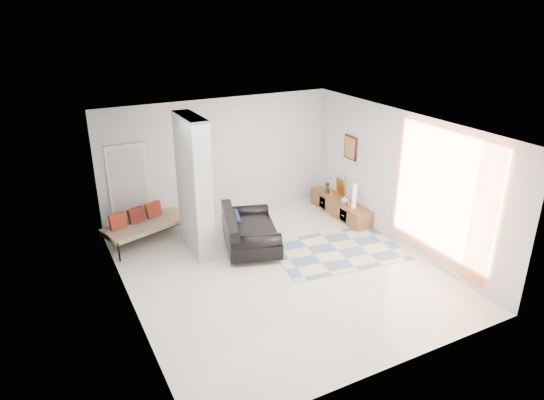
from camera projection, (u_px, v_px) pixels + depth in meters
floor at (281, 272)px, 9.20m from camera, size 6.00×6.00×0.00m
ceiling at (283, 127)px, 8.14m from camera, size 6.00×6.00×0.00m
wall_back at (220, 159)px, 11.14m from camera, size 6.00×0.00×6.00m
wall_front at (394, 283)px, 6.20m from camera, size 6.00×0.00×6.00m
wall_left at (126, 235)px, 7.50m from camera, size 0.00×6.00×6.00m
wall_right at (401, 180)px, 9.84m from camera, size 0.00×6.00×6.00m
partition_column at (194, 186)px, 9.52m from camera, size 0.35×1.20×2.80m
hallway_door at (130, 190)px, 10.35m from camera, size 0.85×0.06×2.04m
curtain at (440, 197)px, 8.85m from camera, size 0.00×2.55×2.55m
wall_art at (351, 148)px, 11.13m from camera, size 0.04×0.45×0.55m
media_console at (340, 207)px, 11.60m from camera, size 0.45×1.97×0.80m
loveseat at (247, 232)px, 10.01m from camera, size 1.49×1.97×0.76m
daybed at (146, 223)px, 10.24m from camera, size 1.98×1.30×0.77m
area_rug at (337, 251)px, 9.97m from camera, size 2.78×2.03×0.01m
cylinder_lamp at (354, 196)px, 10.96m from camera, size 0.10×0.10×0.56m
bronze_figurine at (327, 188)px, 11.86m from camera, size 0.15×0.15×0.27m
vase at (345, 200)px, 11.27m from camera, size 0.19×0.19×0.18m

